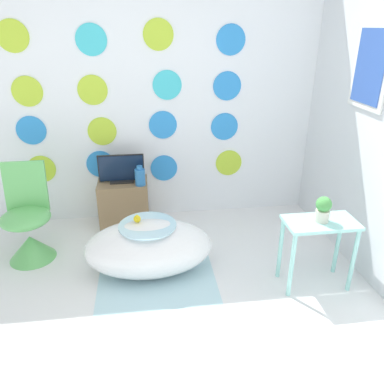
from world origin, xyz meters
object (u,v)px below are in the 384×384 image
vase (140,177)px  potted_plant_left (323,209)px  bathtub (149,248)px  tv (121,170)px  chair (29,231)px

vase → potted_plant_left: bearing=-39.0°
bathtub → tv: bearing=104.6°
tv → potted_plant_left: potted_plant_left is taller
tv → vase: bearing=-30.9°
bathtub → vase: vase is taller
vase → tv: bearing=149.1°
tv → bathtub: bearing=-75.4°
tv → vase: 0.20m
bathtub → vase: bearing=93.6°
potted_plant_left → tv: bearing=141.9°
bathtub → vase: 0.80m
potted_plant_left → bathtub: bearing=166.1°
bathtub → chair: bearing=160.6°
tv → vase: tv is taller
bathtub → chair: 1.05m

